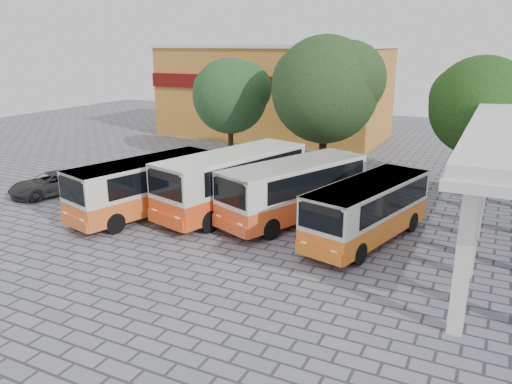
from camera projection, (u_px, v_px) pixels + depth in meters
The scene contains 10 objects.
ground at pixel (258, 255), 20.55m from camera, with size 90.00×90.00×0.00m, color slate.
shophouse_block at pixel (275, 91), 46.36m from camera, with size 20.40×10.40×8.30m.
bus_far_left at pixel (145, 184), 24.89m from camera, with size 4.40×8.29×2.82m.
bus_centre_left at pixel (233, 179), 25.22m from camera, with size 4.83×9.16×3.12m.
bus_centre_right at pixel (294, 187), 24.10m from camera, with size 5.29×8.63×2.90m.
bus_far_right at pixel (368, 208), 21.56m from camera, with size 4.05×7.84×2.67m.
tree_left at pixel (231, 94), 35.76m from camera, with size 5.66×5.39×7.44m.
tree_middle at pixel (327, 86), 31.42m from camera, with size 7.12×6.78×8.96m.
tree_right at pixel (482, 103), 28.18m from camera, with size 5.96×5.68×7.79m.
parked_car at pixel (51, 183), 28.67m from camera, with size 2.12×4.61×1.28m, color black.
Camera 1 is at (8.35, -17.02, 8.34)m, focal length 35.00 mm.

